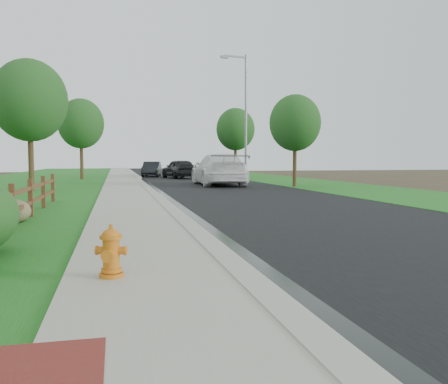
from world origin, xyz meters
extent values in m
plane|color=#39311F|center=(0.00, 0.00, 0.00)|extent=(120.00, 120.00, 0.00)
cube|color=black|center=(4.60, 35.00, 0.01)|extent=(8.00, 90.00, 0.02)
cube|color=gray|center=(0.40, 35.00, 0.06)|extent=(0.40, 90.00, 0.12)
cube|color=black|center=(0.75, 35.00, 0.02)|extent=(0.50, 90.00, 0.00)
cube|color=#A49C8E|center=(-0.90, 35.00, 0.05)|extent=(2.20, 90.00, 0.10)
cube|color=#1D5117|center=(-2.80, 35.00, 0.03)|extent=(1.60, 90.00, 0.06)
cube|color=#1D5117|center=(-8.00, 35.00, 0.02)|extent=(9.00, 90.00, 0.04)
cube|color=#1D5117|center=(11.50, 35.00, 0.02)|extent=(6.00, 90.00, 0.04)
cube|color=#4D2919|center=(-3.60, 7.60, 0.55)|extent=(0.12, 0.12, 1.10)
cube|color=#4D2919|center=(-3.60, 10.00, 0.55)|extent=(0.12, 0.12, 1.10)
cube|color=#4D2919|center=(-3.60, 12.40, 0.55)|extent=(0.12, 0.12, 1.10)
cube|color=#4D2919|center=(-3.60, 14.80, 0.55)|extent=(0.12, 0.12, 1.10)
cube|color=#4D2919|center=(-3.60, 6.40, 0.45)|extent=(0.08, 2.35, 0.10)
cube|color=#4D2919|center=(-3.60, 8.80, 0.45)|extent=(0.08, 2.35, 0.10)
cube|color=#4D2919|center=(-3.60, 8.80, 0.85)|extent=(0.08, 2.35, 0.10)
cube|color=#4D2919|center=(-3.60, 11.20, 0.45)|extent=(0.08, 2.35, 0.10)
cube|color=#4D2919|center=(-3.60, 11.20, 0.85)|extent=(0.08, 2.35, 0.10)
cube|color=#4D2919|center=(-3.60, 13.60, 0.45)|extent=(0.08, 2.35, 0.10)
cube|color=#4D2919|center=(-3.60, 13.60, 0.85)|extent=(0.08, 2.35, 0.10)
cylinder|color=#BE6B16|center=(-1.37, 2.40, 0.13)|extent=(0.32, 0.32, 0.06)
cylinder|color=#BE6B16|center=(-1.37, 2.40, 0.39)|extent=(0.22, 0.22, 0.50)
cylinder|color=#BE6B16|center=(-1.37, 2.40, 0.20)|extent=(0.27, 0.27, 0.05)
cylinder|color=#BE6B16|center=(-1.37, 2.40, 0.63)|extent=(0.30, 0.30, 0.05)
ellipsoid|color=#BE6B16|center=(-1.37, 2.40, 0.65)|extent=(0.24, 0.24, 0.18)
cylinder|color=#BE6B16|center=(-1.37, 2.40, 0.77)|extent=(0.05, 0.05, 0.07)
cylinder|color=#BE6B16|center=(-1.40, 2.26, 0.41)|extent=(0.17, 0.15, 0.14)
cylinder|color=#BE6B16|center=(-1.52, 2.44, 0.45)|extent=(0.15, 0.14, 0.11)
cylinder|color=#BE6B16|center=(-1.21, 2.36, 0.45)|extent=(0.15, 0.14, 0.11)
imported|color=white|center=(5.01, 25.02, 0.99)|extent=(2.81, 6.70, 1.93)
imported|color=black|center=(3.99, 36.00, 0.83)|extent=(2.81, 5.04, 1.62)
imported|color=black|center=(2.00, 40.42, 0.72)|extent=(2.21, 4.43, 1.39)
cylinder|color=gray|center=(8.70, 31.95, 4.85)|extent=(0.19, 0.19, 9.70)
cube|color=gray|center=(7.85, 31.80, 9.48)|extent=(1.93, 0.46, 0.13)
cube|color=gray|center=(6.90, 31.64, 9.37)|extent=(0.62, 0.34, 0.19)
ellipsoid|color=brown|center=(-3.90, 8.99, 0.32)|extent=(1.11, 0.94, 0.64)
cylinder|color=#392117|center=(-5.47, 21.75, 2.01)|extent=(0.28, 0.28, 4.03)
ellipsoid|color=#1E4B1B|center=(-5.47, 21.75, 4.60)|extent=(3.76, 3.76, 4.14)
cylinder|color=#392117|center=(9.00, 22.31, 1.65)|extent=(0.23, 0.23, 3.29)
ellipsoid|color=#1E4B1B|center=(9.00, 22.31, 3.76)|extent=(3.01, 3.01, 3.31)
cylinder|color=#392117|center=(-3.90, 35.46, 1.95)|extent=(0.27, 0.27, 3.90)
ellipsoid|color=#1E4B1B|center=(-3.90, 35.46, 4.46)|extent=(3.60, 3.60, 3.96)
cylinder|color=#392117|center=(9.00, 36.41, 1.86)|extent=(0.25, 0.25, 3.72)
ellipsoid|color=#1E4B1B|center=(9.00, 36.41, 4.25)|extent=(3.36, 3.36, 3.70)
camera|label=1|loc=(-1.30, -3.94, 1.66)|focal=38.00mm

